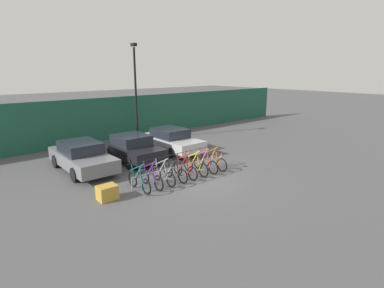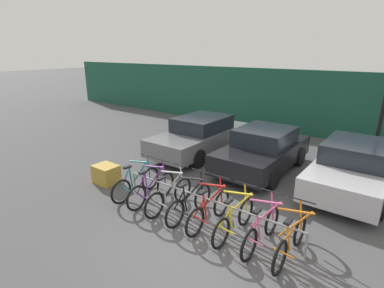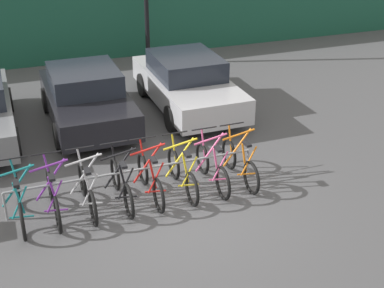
{
  "view_description": "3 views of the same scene",
  "coord_description": "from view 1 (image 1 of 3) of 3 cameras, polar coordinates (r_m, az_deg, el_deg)",
  "views": [
    {
      "loc": [
        -8.36,
        -9.39,
        4.71
      ],
      "look_at": [
        0.38,
        0.84,
        1.39
      ],
      "focal_mm": 28.0,
      "sensor_mm": 36.0,
      "label": 1
    },
    {
      "loc": [
        2.98,
        -4.41,
        3.79
      ],
      "look_at": [
        -1.99,
        2.1,
        1.22
      ],
      "focal_mm": 28.0,
      "sensor_mm": 36.0,
      "label": 2
    },
    {
      "loc": [
        -2.6,
        -7.87,
        5.42
      ],
      "look_at": [
        0.62,
        0.79,
        0.84
      ],
      "focal_mm": 50.0,
      "sensor_mm": 36.0,
      "label": 3
    }
  ],
  "objects": [
    {
      "name": "bicycle_red",
      "position": [
        13.49,
        -1.35,
        -4.86
      ],
      "size": [
        0.68,
        1.71,
        1.05
      ],
      "rotation": [
        0.0,
        0.0,
        0.0
      ],
      "color": "black",
      "rests_on": "ground"
    },
    {
      "name": "lamp_post",
      "position": [
        20.68,
        -10.69,
        10.47
      ],
      "size": [
        0.24,
        0.44,
        6.42
      ],
      "color": "black",
      "rests_on": "ground"
    },
    {
      "name": "bicycle_black",
      "position": [
        13.16,
        -3.22,
        -5.36
      ],
      "size": [
        0.68,
        1.71,
        1.05
      ],
      "rotation": [
        0.0,
        0.0,
        -0.01
      ],
      "color": "black",
      "rests_on": "ground"
    },
    {
      "name": "bicycle_teal",
      "position": [
        12.22,
        -10.03,
        -7.1
      ],
      "size": [
        0.68,
        1.71,
        1.05
      ],
      "rotation": [
        0.0,
        0.0,
        -0.01
      ],
      "color": "black",
      "rests_on": "ground"
    },
    {
      "name": "car_black",
      "position": [
        16.19,
        -11.27,
        -0.77
      ],
      "size": [
        1.91,
        3.97,
        1.4
      ],
      "color": "black",
      "rests_on": "ground"
    },
    {
      "name": "hoarding_wall",
      "position": [
        20.9,
        -16.48,
        4.42
      ],
      "size": [
        36.0,
        0.16,
        2.96
      ],
      "primitive_type": "cube",
      "color": "#19513D",
      "rests_on": "ground"
    },
    {
      "name": "bike_rack",
      "position": [
        13.41,
        -2.61,
        -4.45
      ],
      "size": [
        4.75,
        0.04,
        0.57
      ],
      "color": "gray",
      "rests_on": "ground"
    },
    {
      "name": "car_silver",
      "position": [
        17.7,
        -4.04,
        0.72
      ],
      "size": [
        1.91,
        4.29,
        1.4
      ],
      "color": "#B7B7BC",
      "rests_on": "ground"
    },
    {
      "name": "bicycle_orange",
      "position": [
        14.66,
        4.26,
        -3.34
      ],
      "size": [
        0.68,
        1.71,
        1.05
      ],
      "rotation": [
        0.0,
        0.0,
        -0.06
      ],
      "color": "black",
      "rests_on": "ground"
    },
    {
      "name": "ground_plane",
      "position": [
        13.42,
        1.11,
        -6.66
      ],
      "size": [
        120.0,
        120.0,
        0.0
      ],
      "primitive_type": "plane",
      "color": "#4C4C4F"
    },
    {
      "name": "bicycle_yellow",
      "position": [
        13.88,
        0.7,
        -4.31
      ],
      "size": [
        0.68,
        1.71,
        1.05
      ],
      "rotation": [
        0.0,
        0.0,
        -0.03
      ],
      "color": "black",
      "rests_on": "ground"
    },
    {
      "name": "bicycle_silver",
      "position": [
        12.81,
        -5.48,
        -5.95
      ],
      "size": [
        0.68,
        1.71,
        1.05
      ],
      "rotation": [
        0.0,
        0.0,
        0.06
      ],
      "color": "black",
      "rests_on": "ground"
    },
    {
      "name": "cargo_crate",
      "position": [
        11.72,
        -15.83,
        -8.9
      ],
      "size": [
        0.7,
        0.56,
        0.55
      ],
      "primitive_type": "cube",
      "color": "#B28C33",
      "rests_on": "ground"
    },
    {
      "name": "bicycle_purple",
      "position": [
        12.5,
        -7.75,
        -6.53
      ],
      "size": [
        0.68,
        1.71,
        1.05
      ],
      "rotation": [
        0.0,
        0.0,
        0.05
      ],
      "color": "black",
      "rests_on": "ground"
    },
    {
      "name": "car_grey",
      "position": [
        15.31,
        -20.24,
        -2.22
      ],
      "size": [
        1.91,
        4.5,
        1.4
      ],
      "color": "slate",
      "rests_on": "ground"
    },
    {
      "name": "bicycle_pink",
      "position": [
        14.27,
        2.56,
        -3.81
      ],
      "size": [
        0.68,
        1.71,
        1.05
      ],
      "rotation": [
        0.0,
        0.0,
        0.05
      ],
      "color": "black",
      "rests_on": "ground"
    }
  ]
}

